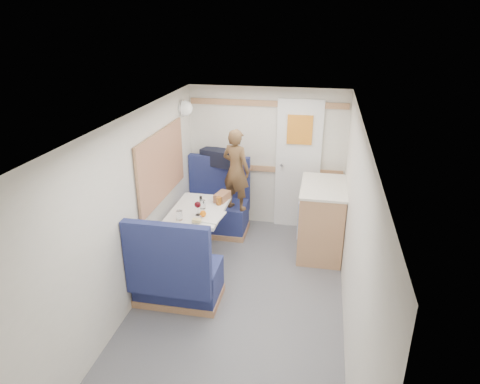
% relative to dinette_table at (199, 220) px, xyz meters
% --- Properties ---
extents(floor, '(4.50, 4.50, 0.00)m').
position_rel_dinette_table_xyz_m(floor, '(0.65, -1.00, -0.57)').
color(floor, '#515156').
rests_on(floor, ground).
extents(ceiling, '(4.50, 4.50, 0.00)m').
position_rel_dinette_table_xyz_m(ceiling, '(0.65, -1.00, 1.43)').
color(ceiling, silver).
rests_on(ceiling, wall_back).
extents(wall_back, '(2.20, 0.02, 2.00)m').
position_rel_dinette_table_xyz_m(wall_back, '(0.65, 1.25, 0.43)').
color(wall_back, silver).
rests_on(wall_back, floor).
extents(wall_left, '(0.02, 4.50, 2.00)m').
position_rel_dinette_table_xyz_m(wall_left, '(-0.45, -1.00, 0.43)').
color(wall_left, silver).
rests_on(wall_left, floor).
extents(wall_right, '(0.02, 4.50, 2.00)m').
position_rel_dinette_table_xyz_m(wall_right, '(1.75, -1.00, 0.43)').
color(wall_right, silver).
rests_on(wall_right, floor).
extents(oak_trim_low, '(2.15, 0.02, 0.08)m').
position_rel_dinette_table_xyz_m(oak_trim_low, '(0.65, 1.23, 0.28)').
color(oak_trim_low, '#986144').
rests_on(oak_trim_low, wall_back).
extents(oak_trim_high, '(2.15, 0.02, 0.08)m').
position_rel_dinette_table_xyz_m(oak_trim_high, '(0.65, 1.23, 1.21)').
color(oak_trim_high, '#986144').
rests_on(oak_trim_high, wall_back).
extents(side_window, '(0.04, 1.30, 0.72)m').
position_rel_dinette_table_xyz_m(side_window, '(-0.43, 0.00, 0.68)').
color(side_window, '#B3C0A3').
rests_on(side_window, wall_left).
extents(rear_door, '(0.62, 0.12, 1.86)m').
position_rel_dinette_table_xyz_m(rear_door, '(1.10, 1.22, 0.41)').
color(rear_door, white).
rests_on(rear_door, wall_back).
extents(dinette_table, '(0.62, 0.92, 0.72)m').
position_rel_dinette_table_xyz_m(dinette_table, '(0.00, 0.00, 0.00)').
color(dinette_table, white).
rests_on(dinette_table, floor).
extents(bench_far, '(0.90, 0.59, 1.05)m').
position_rel_dinette_table_xyz_m(bench_far, '(-0.00, 0.86, -0.27)').
color(bench_far, '#161C48').
rests_on(bench_far, floor).
extents(bench_near, '(0.90, 0.59, 1.05)m').
position_rel_dinette_table_xyz_m(bench_near, '(-0.00, -0.86, -0.27)').
color(bench_near, '#161C48').
rests_on(bench_near, floor).
extents(ledge, '(0.90, 0.14, 0.04)m').
position_rel_dinette_table_xyz_m(ledge, '(-0.00, 1.12, 0.31)').
color(ledge, '#986144').
rests_on(ledge, bench_far).
extents(dome_light, '(0.20, 0.20, 0.20)m').
position_rel_dinette_table_xyz_m(dome_light, '(-0.39, 0.85, 1.18)').
color(dome_light, white).
rests_on(dome_light, wall_left).
extents(galley_counter, '(0.57, 0.92, 0.92)m').
position_rel_dinette_table_xyz_m(galley_counter, '(1.47, 0.55, -0.10)').
color(galley_counter, '#986144').
rests_on(galley_counter, floor).
extents(person, '(0.47, 0.40, 1.10)m').
position_rel_dinette_table_xyz_m(person, '(0.33, 0.69, 0.43)').
color(person, brown).
rests_on(person, bench_far).
extents(duffel_bag, '(0.52, 0.36, 0.23)m').
position_rel_dinette_table_xyz_m(duffel_bag, '(-0.03, 1.12, 0.45)').
color(duffel_bag, black).
rests_on(duffel_bag, ledge).
extents(tray, '(0.29, 0.36, 0.02)m').
position_rel_dinette_table_xyz_m(tray, '(0.22, -0.20, 0.16)').
color(tray, white).
rests_on(tray, dinette_table).
extents(orange_fruit, '(0.07, 0.07, 0.07)m').
position_rel_dinette_table_xyz_m(orange_fruit, '(0.13, -0.23, 0.21)').
color(orange_fruit, orange).
rests_on(orange_fruit, tray).
extents(cheese_block, '(0.10, 0.06, 0.03)m').
position_rel_dinette_table_xyz_m(cheese_block, '(0.09, -0.37, 0.19)').
color(cheese_block, '#EFE58A').
rests_on(cheese_block, tray).
extents(wine_glass, '(0.08, 0.08, 0.17)m').
position_rel_dinette_table_xyz_m(wine_glass, '(0.05, -0.16, 0.28)').
color(wine_glass, white).
rests_on(wine_glass, dinette_table).
extents(tumbler_left, '(0.07, 0.07, 0.11)m').
position_rel_dinette_table_xyz_m(tumbler_left, '(-0.12, -0.33, 0.21)').
color(tumbler_left, white).
rests_on(tumbler_left, dinette_table).
extents(tumbler_right, '(0.07, 0.07, 0.11)m').
position_rel_dinette_table_xyz_m(tumbler_right, '(0.05, 0.02, 0.21)').
color(tumbler_right, white).
rests_on(tumbler_right, dinette_table).
extents(beer_glass, '(0.06, 0.06, 0.10)m').
position_rel_dinette_table_xyz_m(beer_glass, '(0.22, 0.17, 0.20)').
color(beer_glass, '#904E14').
rests_on(beer_glass, dinette_table).
extents(pepper_grinder, '(0.03, 0.03, 0.09)m').
position_rel_dinette_table_xyz_m(pepper_grinder, '(-0.02, 0.18, 0.20)').
color(pepper_grinder, black).
rests_on(pepper_grinder, dinette_table).
extents(bread_loaf, '(0.18, 0.27, 0.10)m').
position_rel_dinette_table_xyz_m(bread_loaf, '(0.22, 0.31, 0.20)').
color(bread_loaf, olive).
rests_on(bread_loaf, dinette_table).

